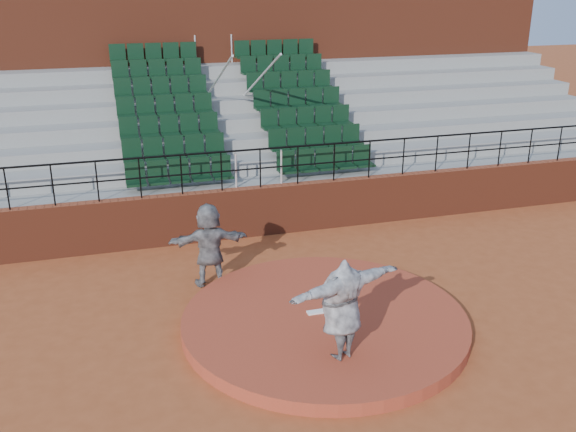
% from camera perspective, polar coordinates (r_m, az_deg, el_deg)
% --- Properties ---
extents(ground, '(90.00, 90.00, 0.00)m').
position_cam_1_polar(ground, '(12.64, 3.25, -9.80)').
color(ground, '#964521').
rests_on(ground, ground).
extents(pitchers_mound, '(5.50, 5.50, 0.25)m').
position_cam_1_polar(pitchers_mound, '(12.57, 3.27, -9.31)').
color(pitchers_mound, '#9C3A23').
rests_on(pitchers_mound, ground).
extents(pitching_rubber, '(0.60, 0.15, 0.03)m').
position_cam_1_polar(pitching_rubber, '(12.63, 3.05, -8.44)').
color(pitching_rubber, white).
rests_on(pitching_rubber, pitchers_mound).
extents(boundary_wall, '(24.00, 0.30, 1.30)m').
position_cam_1_polar(boundary_wall, '(16.71, -2.42, 0.47)').
color(boundary_wall, maroon).
rests_on(boundary_wall, ground).
extents(wall_railing, '(24.04, 0.05, 1.03)m').
position_cam_1_polar(wall_railing, '(16.29, -2.50, 5.04)').
color(wall_railing, black).
rests_on(wall_railing, boundary_wall).
extents(seating_deck, '(24.00, 5.97, 4.63)m').
position_cam_1_polar(seating_deck, '(19.89, -5.04, 6.06)').
color(seating_deck, gray).
rests_on(seating_deck, ground).
extents(press_box_facade, '(24.00, 3.00, 7.10)m').
position_cam_1_polar(press_box_facade, '(23.32, -7.23, 13.41)').
color(press_box_facade, maroon).
rests_on(press_box_facade, ground).
extents(pitcher, '(2.32, 1.28, 1.83)m').
position_cam_1_polar(pitcher, '(10.86, 4.81, -8.24)').
color(pitcher, black).
rests_on(pitcher, pitchers_mound).
extents(fielder, '(1.75, 0.62, 1.87)m').
position_cam_1_polar(fielder, '(13.98, -7.01, -2.54)').
color(fielder, black).
rests_on(fielder, ground).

